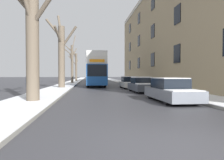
# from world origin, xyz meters

# --- Properties ---
(ground_plane) EXTENTS (320.00, 320.00, 0.00)m
(ground_plane) POSITION_xyz_m (0.00, 0.00, 0.00)
(ground_plane) COLOR #38383D
(sidewalk_left) EXTENTS (2.88, 130.00, 0.16)m
(sidewalk_left) POSITION_xyz_m (-5.27, 53.00, 0.08)
(sidewalk_left) COLOR gray
(sidewalk_left) RESTS_ON ground
(sidewalk_right) EXTENTS (2.88, 130.00, 0.16)m
(sidewalk_right) POSITION_xyz_m (5.27, 53.00, 0.08)
(sidewalk_right) COLOR gray
(sidewalk_right) RESTS_ON ground
(terrace_facade_right) EXTENTS (9.10, 42.53, 14.38)m
(terrace_facade_right) POSITION_xyz_m (11.20, 22.11, 7.19)
(terrace_facade_right) COLOR tan
(terrace_facade_right) RESTS_ON ground
(bare_tree_left_0) EXTENTS (3.85, 3.62, 8.09)m
(bare_tree_left_0) POSITION_xyz_m (-4.96, 7.07, 4.22)
(bare_tree_left_0) COLOR brown
(bare_tree_left_0) RESTS_ON ground
(bare_tree_left_1) EXTENTS (3.77, 3.60, 8.66)m
(bare_tree_left_1) POSITION_xyz_m (-5.04, 18.94, 4.01)
(bare_tree_left_1) COLOR brown
(bare_tree_left_1) RESTS_ON ground
(bare_tree_left_2) EXTENTS (3.06, 3.18, 8.98)m
(bare_tree_left_2) POSITION_xyz_m (-4.95, 32.13, 3.99)
(bare_tree_left_2) COLOR brown
(bare_tree_left_2) RESTS_ON ground
(bare_tree_left_3) EXTENTS (2.41, 1.99, 8.08)m
(bare_tree_left_3) POSITION_xyz_m (-5.03, 45.06, 3.78)
(bare_tree_left_3) COLOR brown
(bare_tree_left_3) RESTS_ON ground
(double_decker_bus) EXTENTS (2.51, 10.13, 4.40)m
(double_decker_bus) POSITION_xyz_m (-1.01, 23.83, 2.49)
(double_decker_bus) COLOR #194C99
(double_decker_bus) RESTS_ON ground
(parked_car_0) EXTENTS (1.82, 4.59, 1.38)m
(parked_car_0) POSITION_xyz_m (2.77, 6.99, 0.64)
(parked_car_0) COLOR slate
(parked_car_0) RESTS_ON ground
(parked_car_1) EXTENTS (1.73, 4.05, 1.40)m
(parked_car_1) POSITION_xyz_m (2.77, 13.48, 0.65)
(parked_car_1) COLOR #474C56
(parked_car_1) RESTS_ON ground
(parked_car_2) EXTENTS (1.83, 4.03, 1.39)m
(parked_car_2) POSITION_xyz_m (2.77, 18.73, 0.64)
(parked_car_2) COLOR silver
(parked_car_2) RESTS_ON ground
(pedestrian_left_sidewalk) EXTENTS (0.36, 0.36, 1.67)m
(pedestrian_left_sidewalk) POSITION_xyz_m (-5.65, 8.60, 0.92)
(pedestrian_left_sidewalk) COLOR black
(pedestrian_left_sidewalk) RESTS_ON ground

